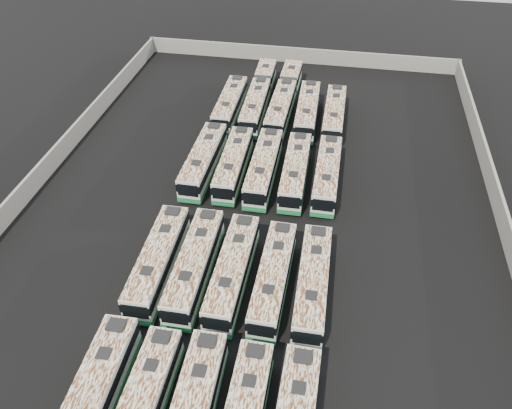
% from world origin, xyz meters
% --- Properties ---
extents(ground, '(140.00, 140.00, 0.00)m').
position_xyz_m(ground, '(0.00, 0.00, 0.00)').
color(ground, black).
rests_on(ground, ground).
extents(perimeter_wall, '(45.20, 73.20, 2.20)m').
position_xyz_m(perimeter_wall, '(0.00, 0.00, 1.10)').
color(perimeter_wall, gray).
rests_on(perimeter_wall, ground).
extents(bus_front_far_left, '(2.64, 11.18, 3.13)m').
position_xyz_m(bus_front_far_left, '(-6.53, -19.51, 1.60)').
color(bus_front_far_left, silver).
rests_on(bus_front_far_left, ground).
extents(bus_midfront_far_left, '(2.59, 11.03, 3.09)m').
position_xyz_m(bus_midfront_far_left, '(-6.44, -7.31, 1.58)').
color(bus_midfront_far_left, silver).
rests_on(bus_midfront_far_left, ground).
extents(bus_midfront_left, '(2.47, 11.12, 3.13)m').
position_xyz_m(bus_midfront_left, '(-3.39, -7.28, 1.60)').
color(bus_midfront_left, silver).
rests_on(bus_midfront_left, ground).
extents(bus_midfront_center, '(2.39, 10.95, 3.08)m').
position_xyz_m(bus_midfront_center, '(-0.26, -7.35, 1.57)').
color(bus_midfront_center, silver).
rests_on(bus_midfront_center, ground).
extents(bus_midfront_right, '(2.40, 10.66, 2.99)m').
position_xyz_m(bus_midfront_right, '(3.01, -7.43, 1.53)').
color(bus_midfront_right, silver).
rests_on(bus_midfront_right, ground).
extents(bus_midfront_far_right, '(2.41, 10.79, 3.03)m').
position_xyz_m(bus_midfront_far_right, '(6.11, -7.44, 1.55)').
color(bus_midfront_far_right, silver).
rests_on(bus_midfront_far_right, ground).
extents(bus_midback_far_left, '(2.42, 11.06, 3.11)m').
position_xyz_m(bus_midback_far_left, '(-6.52, 7.10, 1.59)').
color(bus_midback_far_left, silver).
rests_on(bus_midback_far_left, ground).
extents(bus_midback_left, '(2.46, 10.74, 3.01)m').
position_xyz_m(bus_midback_left, '(-3.36, 7.10, 1.54)').
color(bus_midback_left, silver).
rests_on(bus_midback_left, ground).
extents(bus_midback_center, '(2.38, 11.06, 3.11)m').
position_xyz_m(bus_midback_center, '(-0.22, 6.97, 1.59)').
color(bus_midback_center, silver).
rests_on(bus_midback_center, ground).
extents(bus_midback_right, '(2.45, 10.79, 3.03)m').
position_xyz_m(bus_midback_right, '(3.00, 6.99, 1.55)').
color(bus_midback_right, silver).
rests_on(bus_midback_right, ground).
extents(bus_midback_far_right, '(2.29, 10.64, 2.99)m').
position_xyz_m(bus_midback_far_right, '(6.16, 7.08, 1.53)').
color(bus_midback_far_right, silver).
rests_on(bus_midback_far_right, ground).
extents(bus_back_far_left, '(2.39, 10.82, 3.04)m').
position_xyz_m(bus_back_far_left, '(-6.45, 19.24, 1.55)').
color(bus_back_far_left, silver).
rests_on(bus_back_far_left, ground).
extents(bus_back_left, '(2.64, 16.67, 3.01)m').
position_xyz_m(bus_back_left, '(-3.41, 22.13, 1.54)').
color(bus_back_left, silver).
rests_on(bus_back_left, ground).
extents(bus_back_center, '(2.58, 16.97, 3.07)m').
position_xyz_m(bus_back_center, '(-0.20, 22.10, 1.57)').
color(bus_back_center, silver).
rests_on(bus_back_center, ground).
extents(bus_back_right, '(2.56, 10.98, 3.08)m').
position_xyz_m(bus_back_right, '(2.94, 19.29, 1.57)').
color(bus_back_right, silver).
rests_on(bus_back_right, ground).
extents(bus_back_far_right, '(2.25, 10.60, 2.98)m').
position_xyz_m(bus_back_far_right, '(6.12, 19.08, 1.53)').
color(bus_back_far_right, silver).
rests_on(bus_back_far_right, ground).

